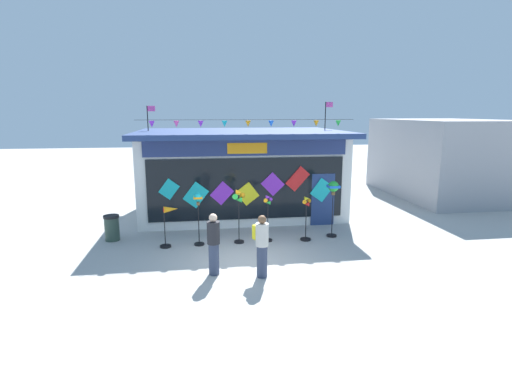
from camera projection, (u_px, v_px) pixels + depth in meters
name	position (u px, v px, depth m)	size (l,w,h in m)	color
ground_plane	(246.00, 261.00, 11.72)	(80.00, 80.00, 0.00)	#ADAAA5
kite_shop_building	(240.00, 171.00, 17.30)	(8.47, 6.11, 4.73)	silver
wind_spinner_far_left	(169.00, 220.00, 12.74)	(0.64, 0.36, 1.36)	black
wind_spinner_left	(198.00, 207.00, 12.86)	(0.33, 0.33, 1.74)	black
wind_spinner_center_left	(239.00, 206.00, 13.06)	(0.44, 0.33, 1.82)	black
wind_spinner_center_right	(268.00, 214.00, 13.30)	(0.33, 0.31, 1.60)	black
wind_spinner_right	(306.00, 217.00, 13.41)	(0.36, 0.36, 1.53)	black
wind_spinner_far_right	(333.00, 192.00, 13.70)	(0.38, 0.38, 1.97)	black
person_near_camera	(214.00, 244.00, 10.58)	(0.34, 0.34, 1.68)	#333D56
person_mid_plaza	(262.00, 245.00, 10.42)	(0.41, 0.48, 1.68)	#333D56
trash_bin	(112.00, 228.00, 13.51)	(0.52, 0.52, 0.87)	#2D4238
neighbour_building	(445.00, 158.00, 20.65)	(5.21, 7.33, 3.91)	#99999E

